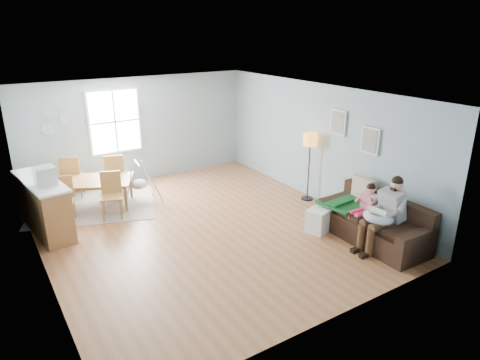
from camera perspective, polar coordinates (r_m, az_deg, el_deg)
room at (r=8.02m, az=-5.32°, el=9.31°), size 8.40×9.40×3.90m
window at (r=11.13m, az=-16.38°, el=7.49°), size 1.32×0.08×1.62m
pictures at (r=9.11m, az=14.90°, el=6.33°), size 0.05×1.34×0.74m
wall_plates at (r=10.80m, az=-23.63°, el=7.26°), size 0.67×0.02×0.66m
sofa at (r=8.57m, az=17.52°, el=-5.76°), size 0.97×2.15×0.86m
green_throw at (r=8.86m, az=13.95°, el=-2.86°), size 1.04×0.88×0.04m
beige_pillow at (r=8.88m, az=16.16°, el=-1.32°), size 0.17×0.53×0.52m
father at (r=8.13m, az=18.77°, el=-4.01°), size 0.97×0.46×1.37m
nursing_pillow at (r=8.04m, az=17.97°, el=-4.73°), size 0.57×0.56×0.22m
infant at (r=8.02m, az=17.82°, el=-4.02°), size 0.20×0.40×0.15m
toddler at (r=8.47m, az=16.45°, el=-2.80°), size 0.55×0.27×0.87m
floor_lamp at (r=9.88m, az=9.33°, el=4.60°), size 0.32×0.32×1.60m
storage_cube at (r=8.66m, az=10.38°, el=-5.37°), size 0.52×0.49×0.47m
rug at (r=10.33m, az=-18.96°, el=-3.31°), size 3.19×2.81×0.01m
dining_table at (r=10.22m, az=-19.16°, el=-1.71°), size 2.05×1.70×0.63m
chair_sw at (r=9.60m, az=-22.51°, el=-2.02°), size 0.55×0.55×0.96m
chair_se at (r=9.47m, az=-16.79°, el=-1.50°), size 0.57×0.57×0.99m
chair_nw at (r=10.80m, az=-21.56°, el=0.73°), size 0.61×0.61×1.04m
chair_ne at (r=10.69m, az=-16.40°, el=1.09°), size 0.55×0.55×1.02m
counter at (r=9.29m, az=-24.72°, el=-3.07°), size 0.82×1.99×1.08m
monitor at (r=8.72m, az=-24.58°, el=0.50°), size 0.39×0.38×0.34m
baby_swing at (r=10.26m, az=-13.32°, el=-0.47°), size 1.00×1.01×0.92m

